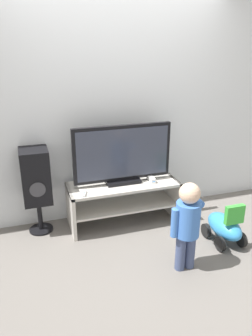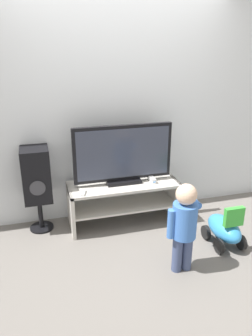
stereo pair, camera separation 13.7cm
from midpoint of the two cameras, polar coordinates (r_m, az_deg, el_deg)
The scene contains 9 objects.
ground_plane at distance 3.68m, azimuth 1.70°, elevation -11.06°, with size 16.00×16.00×0.00m, color slate.
wall_back at distance 3.71m, azimuth -0.70°, elevation 10.85°, with size 10.00×0.06×2.60m.
tv_stand at distance 3.72m, azimuth 0.66°, elevation -4.93°, with size 1.24×0.48×0.49m.
television at distance 3.56m, azimuth 0.59°, elevation 2.25°, with size 1.09×0.20×0.66m.
game_console at distance 3.70m, azimuth 5.57°, elevation -1.98°, with size 0.05×0.17×0.05m.
remote_primary at distance 3.42m, azimuth -6.27°, elevation -4.33°, with size 0.07×0.13×0.03m.
child at distance 2.94m, azimuth 11.43°, elevation -8.98°, with size 0.32×0.48×0.85m.
speaker_tower at distance 3.57m, azimuth -14.26°, elevation -1.46°, with size 0.29×0.33×0.94m.
ride_on_toy at distance 3.55m, azimuth 17.88°, elevation -10.03°, with size 0.29×0.48×0.48m.
Camera 2 is at (-0.89, -2.99, 1.95)m, focal length 35.00 mm.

